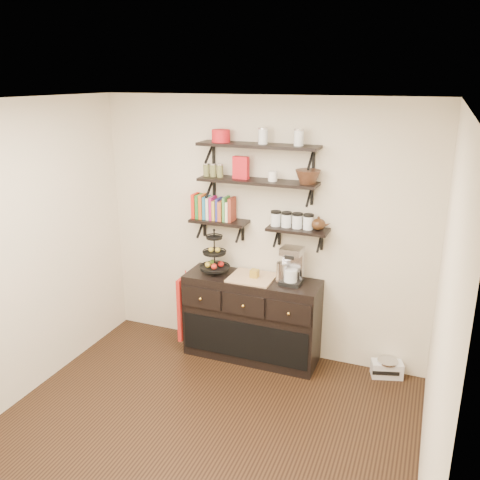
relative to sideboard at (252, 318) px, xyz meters
The scene contains 22 objects.
floor 1.58m from the sideboard, 89.49° to the right, with size 3.50×3.50×0.00m, color black.
ceiling 2.71m from the sideboard, 89.49° to the right, with size 3.50×3.50×0.02m, color white.
back_wall 0.93m from the sideboard, 86.71° to the left, with size 3.50×0.02×2.70m, color beige.
right_wall 2.49m from the sideboard, 40.66° to the right, with size 0.02×3.50×2.70m, color beige.
shelf_top 1.78m from the sideboard, 82.58° to the left, with size 1.20×0.27×0.23m.
shelf_mid 1.43m from the sideboard, 82.58° to the left, with size 1.20×0.27×0.23m.
shelf_low_left 1.06m from the sideboard, 163.95° to the left, with size 0.60×0.25×0.23m.
shelf_low_right 1.07m from the sideboard, 15.10° to the left, with size 0.60×0.25×0.23m.
cookbooks 1.21m from the sideboard, 165.94° to the left, with size 0.43×0.15×0.26m.
glass_canisters 1.13m from the sideboard, 17.34° to the left, with size 0.43×0.10×0.13m.
sideboard is the anchor object (origin of this frame).
fruit_stand 0.73m from the sideboard, behind, with size 0.31×0.31×0.46m.
candle 0.50m from the sideboard, ahead, with size 0.08×0.08×0.08m, color olive.
coffee_maker 0.75m from the sideboard, ahead, with size 0.21×0.21×0.38m.
thermal_carafe 0.64m from the sideboard, ahead, with size 0.11×0.11×0.22m, color silver.
apron 0.74m from the sideboard, behind, with size 0.04×0.30×0.70m, color #AB1B12.
radio 1.45m from the sideboard, ahead, with size 0.33×0.25×0.18m.
recipe_box 1.57m from the sideboard, 148.27° to the left, with size 0.16×0.06×0.22m, color red.
walnut_bowl 1.60m from the sideboard, 11.03° to the left, with size 0.24×0.24×0.13m, color black, non-canonical shape.
ramekins 1.51m from the sideboard, 30.79° to the left, with size 0.09×0.09×0.10m, color white.
teapot 1.25m from the sideboard, 10.29° to the left, with size 0.18×0.14×0.14m, color #351F10, non-canonical shape.
red_pot 1.90m from the sideboard, 164.93° to the left, with size 0.18×0.18×0.12m, color red.
Camera 1 is at (1.63, -3.01, 2.86)m, focal length 38.00 mm.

